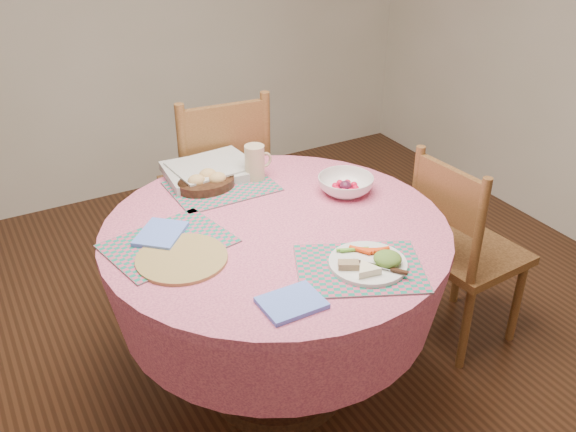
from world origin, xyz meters
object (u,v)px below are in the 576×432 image
chair_right (461,248)px  chair_back (218,186)px  wicker_trivet (182,258)px  bread_bowl (206,182)px  latte_mug (255,162)px  fruit_bowl (346,185)px  dinner_plate (371,261)px  dining_table (276,272)px

chair_right → chair_back: (-0.70, 0.92, 0.06)m
wicker_trivet → bread_bowl: bearing=57.7°
latte_mug → fruit_bowl: 0.38m
chair_back → dinner_plate: 1.21m
chair_right → latte_mug: 0.93m
chair_right → dining_table: bearing=78.2°
dining_table → bread_bowl: (-0.10, 0.39, 0.23)m
latte_mug → fruit_bowl: bearing=-47.7°
chair_back → bread_bowl: chair_back is taller
chair_back → fruit_bowl: bearing=113.9°
dinner_plate → bread_bowl: size_ratio=1.09×
chair_back → chair_right: bearing=132.8°
chair_back → bread_bowl: size_ratio=4.37×
chair_back → latte_mug: chair_back is taller
chair_right → chair_back: 1.16m
chair_right → wicker_trivet: bearing=82.3°
chair_right → chair_back: size_ratio=0.89×
dinner_plate → latte_mug: size_ratio=1.78×
latte_mug → dining_table: bearing=-106.4°
dining_table → dinner_plate: bearing=-68.9°
chair_right → dinner_plate: 0.79m
chair_back → dining_table: bearing=86.9°
dinner_plate → chair_right: bearing=21.4°
dining_table → bread_bowl: size_ratio=5.39×
dining_table → chair_back: (0.12, 0.81, -0.03)m
dining_table → chair_right: (0.82, -0.11, -0.09)m
fruit_bowl → dinner_plate: bearing=-114.7°
dining_table → dinner_plate: 0.45m
chair_right → dinner_plate: bearing=107.0°
chair_back → fruit_bowl: 0.79m
dining_table → chair_back: 0.82m
bread_bowl → latte_mug: latte_mug is taller
chair_right → dinner_plate: chair_right is taller
chair_back → wicker_trivet: size_ratio=3.35×
wicker_trivet → latte_mug: bearing=40.8°
dinner_plate → bread_bowl: bearing=107.5°
wicker_trivet → latte_mug: latte_mug is taller
latte_mug → dinner_plate: bearing=-87.4°
fruit_bowl → bread_bowl: bearing=147.5°
dinner_plate → latte_mug: (-0.03, 0.75, 0.05)m
wicker_trivet → fruit_bowl: bearing=10.6°
chair_back → bread_bowl: bearing=67.8°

